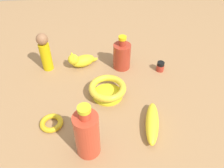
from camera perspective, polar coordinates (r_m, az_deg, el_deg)
ground at (r=0.94m, az=0.00°, el=-2.75°), size 2.00×2.00×0.00m
banana at (r=0.83m, az=9.84°, el=-9.40°), size 0.19×0.08×0.05m
cat_figurine at (r=1.08m, az=-7.67°, el=5.80°), size 0.09×0.14×0.08m
bowl at (r=0.92m, az=-1.10°, el=-1.50°), size 0.15×0.15×0.05m
bottle_tall at (r=0.72m, az=-6.15°, el=-12.08°), size 0.08×0.08×0.21m
nail_polish_jar at (r=1.07m, az=11.80°, el=4.24°), size 0.04×0.04×0.04m
bottle_short at (r=1.05m, az=2.44°, el=7.03°), size 0.08×0.08×0.16m
person_figure_adult at (r=1.06m, az=-16.18°, el=7.67°), size 0.06×0.06×0.18m
bangle at (r=0.87m, az=-14.66°, el=-9.26°), size 0.08×0.08×0.02m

